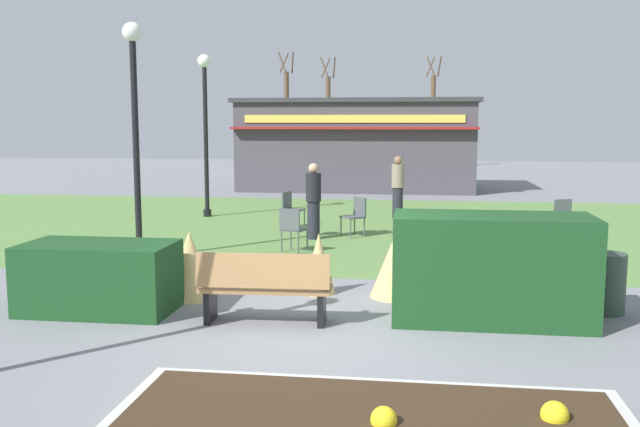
{
  "coord_description": "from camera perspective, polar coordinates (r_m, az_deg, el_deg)",
  "views": [
    {
      "loc": [
        1.23,
        -8.22,
        2.57
      ],
      "look_at": [
        -0.27,
        2.64,
        1.14
      ],
      "focal_mm": 39.07,
      "sensor_mm": 36.0,
      "label": 1
    }
  ],
  "objects": [
    {
      "name": "ground_plane",
      "position": [
        8.7,
        -0.65,
        -9.76
      ],
      "size": [
        80.0,
        80.0,
        0.0
      ],
      "primitive_type": "plane",
      "color": "slate"
    },
    {
      "name": "lawn_patch",
      "position": [
        17.5,
        3.72,
        -1.02
      ],
      "size": [
        36.0,
        12.0,
        0.01
      ],
      "primitive_type": "cube",
      "color": "#5B8442",
      "rests_on": "ground_plane"
    },
    {
      "name": "park_bench",
      "position": [
        8.98,
        -4.56,
        -6.05
      ],
      "size": [
        1.72,
        0.6,
        0.95
      ],
      "color": "#9E7547",
      "rests_on": "ground_plane"
    },
    {
      "name": "hedge_left",
      "position": [
        10.01,
        -17.64,
        -5.02
      ],
      "size": [
        2.04,
        1.1,
        0.95
      ],
      "primitive_type": "cube",
      "color": "#19421E",
      "rests_on": "ground_plane"
    },
    {
      "name": "hedge_right",
      "position": [
        9.31,
        13.9,
        -4.4
      ],
      "size": [
        2.54,
        1.1,
        1.4
      ],
      "primitive_type": "cube",
      "color": "#19421E",
      "rests_on": "ground_plane"
    },
    {
      "name": "ornamental_grass_behind_left",
      "position": [
        10.44,
        -10.62,
        -4.14
      ],
      "size": [
        0.78,
        0.78,
        1.0
      ],
      "primitive_type": "cone",
      "color": "tan",
      "rests_on": "ground_plane"
    },
    {
      "name": "ornamental_grass_behind_right",
      "position": [
        10.39,
        6.32,
        -4.06
      ],
      "size": [
        0.8,
        0.8,
        1.02
      ],
      "primitive_type": "cone",
      "color": "tan",
      "rests_on": "ground_plane"
    },
    {
      "name": "ornamental_grass_behind_center",
      "position": [
        10.54,
        -0.1,
        -4.09
      ],
      "size": [
        0.5,
        0.5,
        0.93
      ],
      "primitive_type": "cone",
      "color": "tan",
      "rests_on": "ground_plane"
    },
    {
      "name": "lamppost_mid",
      "position": [
        13.49,
        -14.92,
        7.98
      ],
      "size": [
        0.36,
        0.36,
        4.4
      ],
      "color": "black",
      "rests_on": "ground_plane"
    },
    {
      "name": "lamppost_far",
      "position": [
        19.32,
        -9.37,
        7.89
      ],
      "size": [
        0.36,
        0.36,
        4.4
      ],
      "color": "black",
      "rests_on": "ground_plane"
    },
    {
      "name": "trash_bin",
      "position": [
        10.26,
        22.36,
        -5.29
      ],
      "size": [
        0.52,
        0.52,
        0.82
      ],
      "primitive_type": "cylinder",
      "color": "#2D4233",
      "rests_on": "ground_plane"
    },
    {
      "name": "food_kiosk",
      "position": [
        27.23,
        3.08,
        5.69
      ],
      "size": [
        9.13,
        4.55,
        3.47
      ],
      "color": "#47424C",
      "rests_on": "ground_plane"
    },
    {
      "name": "cafe_chair_west",
      "position": [
        16.46,
        19.01,
        -0.1
      ],
      "size": [
        0.58,
        0.58,
        0.89
      ],
      "color": "#4C5156",
      "rests_on": "ground_plane"
    },
    {
      "name": "cafe_chair_east",
      "position": [
        17.17,
        -2.42,
        0.59
      ],
      "size": [
        0.56,
        0.56,
        0.89
      ],
      "color": "#4C5156",
      "rests_on": "ground_plane"
    },
    {
      "name": "cafe_chair_center",
      "position": [
        15.86,
        2.96,
        0.02
      ],
      "size": [
        0.62,
        0.62,
        0.89
      ],
      "color": "#4C5156",
      "rests_on": "ground_plane"
    },
    {
      "name": "cafe_chair_north",
      "position": [
        13.87,
        -2.29,
        -1.04
      ],
      "size": [
        0.56,
        0.56,
        0.89
      ],
      "color": "#4C5156",
      "rests_on": "ground_plane"
    },
    {
      "name": "person_strolling",
      "position": [
        15.4,
        -0.54,
        1.06
      ],
      "size": [
        0.34,
        0.34,
        1.69
      ],
      "rotation": [
        0.0,
        0.0,
        3.17
      ],
      "color": "#23232D",
      "rests_on": "ground_plane"
    },
    {
      "name": "person_standing",
      "position": [
        18.81,
        6.39,
        2.17
      ],
      "size": [
        0.34,
        0.34,
        1.69
      ],
      "rotation": [
        0.0,
        0.0,
        1.58
      ],
      "color": "#23232D",
      "rests_on": "ground_plane"
    },
    {
      "name": "parked_car_west_slot",
      "position": [
        34.02,
        -2.72,
        4.18
      ],
      "size": [
        4.21,
        2.07,
        1.2
      ],
      "color": "silver",
      "rests_on": "ground_plane"
    },
    {
      "name": "tree_left_bg",
      "position": [
        39.67,
        0.66,
        7.68
      ],
      "size": [
        0.91,
        0.96,
        6.21
      ],
      "color": "brown",
      "rests_on": "ground_plane"
    },
    {
      "name": "tree_right_bg",
      "position": [
        40.79,
        9.21,
        7.66
      ],
      "size": [
        0.91,
        0.96,
        6.32
      ],
      "color": "brown",
      "rests_on": "ground_plane"
    },
    {
      "name": "tree_center_bg",
      "position": [
        38.67,
        -2.76,
        7.82
      ],
      "size": [
        0.91,
        0.96,
        6.4
      ],
      "color": "brown",
      "rests_on": "ground_plane"
    }
  ]
}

